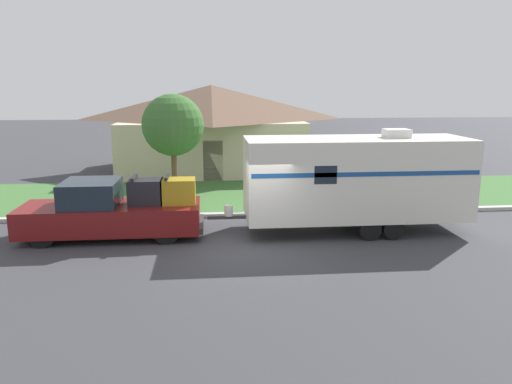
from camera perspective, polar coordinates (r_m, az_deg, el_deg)
ground_plane at (r=15.23m, az=-0.44°, el=-6.37°), size 120.00×120.00×0.00m
curb_strip at (r=18.80m, az=-1.44°, el=-2.56°), size 80.00×0.30×0.14m
lawn_strip at (r=22.36m, az=-2.10°, el=-0.34°), size 80.00×7.00×0.03m
house_across_street at (r=29.15m, az=-5.07°, el=7.50°), size 10.81×8.29×4.85m
pickup_truck at (r=16.69m, az=-16.00°, el=-2.09°), size 5.78×2.06×2.00m
travel_trailer at (r=16.91m, az=11.34°, el=1.61°), size 8.61×2.51×3.42m
mailbox at (r=19.73m, az=0.49°, el=1.01°), size 0.48×0.20×1.35m
tree_in_yard at (r=21.69m, az=-9.49°, el=7.53°), size 2.63×2.63×4.49m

